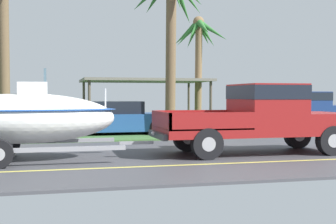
{
  "coord_description": "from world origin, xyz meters",
  "views": [
    {
      "loc": [
        -5.65,
        -12.06,
        1.61
      ],
      "look_at": [
        -2.63,
        -0.08,
        1.17
      ],
      "focal_mm": 49.5,
      "sensor_mm": 36.0,
      "label": 1
    }
  ],
  "objects_px": {
    "carport_awning": "(144,81)",
    "palm_tree_near_left": "(170,10)",
    "pickup_truck_towing": "(265,115)",
    "parked_sedan_near": "(114,119)",
    "parked_pickup_background": "(305,108)",
    "palm_tree_near_right": "(199,43)",
    "boat_on_trailer": "(23,118)"
  },
  "relations": [
    {
      "from": "carport_awning",
      "to": "palm_tree_near_left",
      "type": "relative_size",
      "value": 1.04
    },
    {
      "from": "carport_awning",
      "to": "pickup_truck_towing",
      "type": "bearing_deg",
      "value": -86.41
    },
    {
      "from": "parked_sedan_near",
      "to": "palm_tree_near_left",
      "type": "height_order",
      "value": "palm_tree_near_left"
    },
    {
      "from": "pickup_truck_towing",
      "to": "palm_tree_near_left",
      "type": "height_order",
      "value": "palm_tree_near_left"
    },
    {
      "from": "pickup_truck_towing",
      "to": "parked_pickup_background",
      "type": "relative_size",
      "value": 0.96
    },
    {
      "from": "carport_awning",
      "to": "palm_tree_near_right",
      "type": "xyz_separation_m",
      "value": [
        3.01,
        -0.39,
        2.16
      ]
    },
    {
      "from": "parked_sedan_near",
      "to": "palm_tree_near_left",
      "type": "bearing_deg",
      "value": -36.78
    },
    {
      "from": "pickup_truck_towing",
      "to": "parked_pickup_background",
      "type": "bearing_deg",
      "value": 53.51
    },
    {
      "from": "boat_on_trailer",
      "to": "palm_tree_near_left",
      "type": "bearing_deg",
      "value": 46.55
    },
    {
      "from": "parked_sedan_near",
      "to": "palm_tree_near_right",
      "type": "bearing_deg",
      "value": 46.8
    },
    {
      "from": "parked_sedan_near",
      "to": "palm_tree_near_right",
      "type": "distance_m",
      "value": 8.95
    },
    {
      "from": "parked_pickup_background",
      "to": "carport_awning",
      "type": "xyz_separation_m",
      "value": [
        -7.15,
        4.64,
        1.37
      ]
    },
    {
      "from": "pickup_truck_towing",
      "to": "palm_tree_near_right",
      "type": "bearing_deg",
      "value": 80.33
    },
    {
      "from": "parked_pickup_background",
      "to": "palm_tree_near_left",
      "type": "relative_size",
      "value": 0.88
    },
    {
      "from": "carport_awning",
      "to": "palm_tree_near_right",
      "type": "height_order",
      "value": "palm_tree_near_right"
    },
    {
      "from": "carport_awning",
      "to": "parked_pickup_background",
      "type": "bearing_deg",
      "value": -32.97
    },
    {
      "from": "boat_on_trailer",
      "to": "parked_pickup_background",
      "type": "height_order",
      "value": "boat_on_trailer"
    },
    {
      "from": "parked_sedan_near",
      "to": "carport_awning",
      "type": "xyz_separation_m",
      "value": [
        2.51,
        6.27,
        1.71
      ]
    },
    {
      "from": "parked_sedan_near",
      "to": "carport_awning",
      "type": "relative_size",
      "value": 0.67
    },
    {
      "from": "palm_tree_near_left",
      "to": "palm_tree_near_right",
      "type": "height_order",
      "value": "palm_tree_near_left"
    },
    {
      "from": "pickup_truck_towing",
      "to": "parked_sedan_near",
      "type": "distance_m",
      "value": 7.69
    },
    {
      "from": "boat_on_trailer",
      "to": "palm_tree_near_right",
      "type": "height_order",
      "value": "palm_tree_near_right"
    },
    {
      "from": "boat_on_trailer",
      "to": "palm_tree_near_right",
      "type": "xyz_separation_m",
      "value": [
        8.67,
        12.79,
        3.49
      ]
    },
    {
      "from": "parked_pickup_background",
      "to": "parked_sedan_near",
      "type": "distance_m",
      "value": 9.81
    },
    {
      "from": "parked_pickup_background",
      "to": "parked_sedan_near",
      "type": "bearing_deg",
      "value": -170.4
    },
    {
      "from": "carport_awning",
      "to": "parked_sedan_near",
      "type": "bearing_deg",
      "value": -111.83
    },
    {
      "from": "parked_sedan_near",
      "to": "palm_tree_near_right",
      "type": "height_order",
      "value": "palm_tree_near_right"
    },
    {
      "from": "carport_awning",
      "to": "palm_tree_near_right",
      "type": "relative_size",
      "value": 1.13
    },
    {
      "from": "carport_awning",
      "to": "palm_tree_near_left",
      "type": "height_order",
      "value": "palm_tree_near_left"
    },
    {
      "from": "boat_on_trailer",
      "to": "carport_awning",
      "type": "relative_size",
      "value": 0.85
    },
    {
      "from": "pickup_truck_towing",
      "to": "carport_awning",
      "type": "bearing_deg",
      "value": 93.59
    },
    {
      "from": "boat_on_trailer",
      "to": "parked_sedan_near",
      "type": "bearing_deg",
      "value": 65.53
    }
  ]
}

